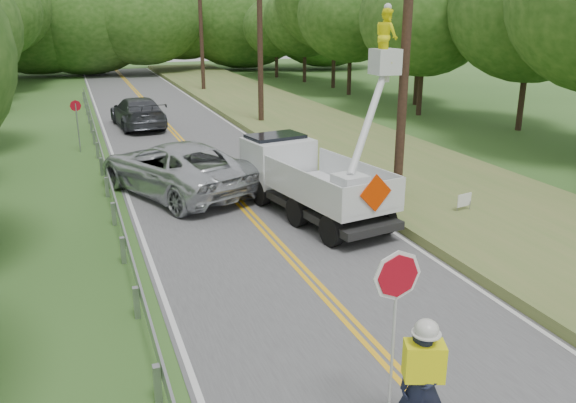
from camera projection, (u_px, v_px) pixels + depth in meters
name	position (u px, v px, depth m)	size (l,w,h in m)	color
ground	(408.00, 385.00, 10.10)	(140.00, 140.00, 0.00)	#315922
road	(216.00, 178.00, 22.60)	(7.20, 96.00, 0.03)	#504F52
guardrail	(105.00, 168.00, 21.92)	(0.18, 48.00, 0.77)	#96999E
utility_poles	(309.00, 32.00, 25.31)	(1.60, 43.30, 10.00)	black
tall_grass_verge	(380.00, 159.00, 24.88)	(7.00, 96.00, 0.30)	#5A7636
treeline_right	(414.00, 12.00, 37.00)	(11.03, 52.50, 11.65)	#332319
treeline_horizon	(107.00, 18.00, 58.33)	(57.17, 14.05, 10.89)	#1F4612
flagger	(422.00, 377.00, 8.47)	(1.17, 0.66, 3.03)	#191E33
bucket_truck	(307.00, 165.00, 18.73)	(4.42, 6.50, 6.22)	black
suv_silver	(175.00, 168.00, 20.48)	(3.04, 6.59, 1.83)	silver
suv_darkgrey	(138.00, 112.00, 32.33)	(2.32, 5.70, 1.65)	#3D4046
stop_sign_permanent	(77.00, 118.00, 26.37)	(0.50, 0.15, 2.37)	#96999E
yard_sign	(464.00, 201.00, 17.97)	(0.56, 0.15, 0.83)	white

